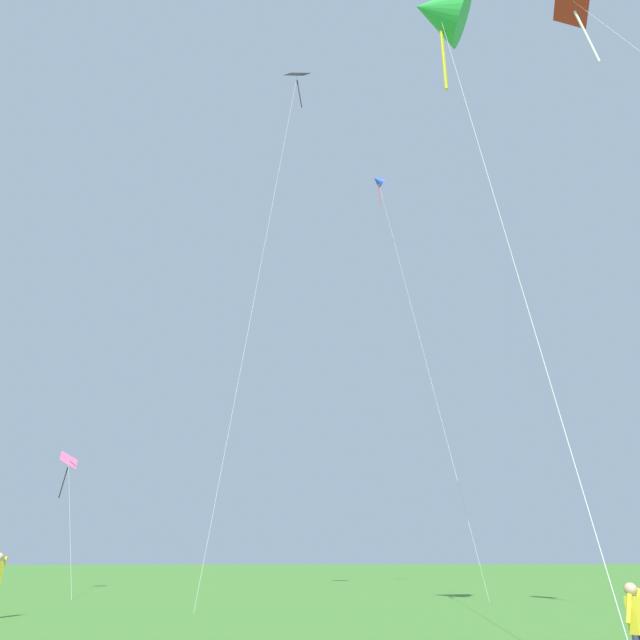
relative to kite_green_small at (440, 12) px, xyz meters
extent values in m
cone|color=green|center=(0.00, 0.00, 0.01)|extent=(2.70, 2.51, 2.44)
cylinder|color=yellow|center=(0.04, 0.09, -1.89)|extent=(0.23, 0.33, 2.20)
cylinder|color=silver|center=(-1.01, -4.02, -9.31)|extent=(2.04, 8.07, 18.29)
cube|color=black|center=(-2.78, 13.94, 9.38)|extent=(1.59, 1.10, 1.09)
cylinder|color=#3F382D|center=(-2.78, 13.94, 9.38)|extent=(0.80, 0.82, 0.51)
cylinder|color=black|center=(-2.65, 13.86, 7.93)|extent=(0.35, 0.24, 2.00)
cylinder|color=silver|center=(-4.75, 10.30, -4.59)|extent=(3.94, 7.30, 27.74)
cube|color=pink|center=(-14.25, 23.62, -11.61)|extent=(0.93, 1.19, 1.08)
cylinder|color=#3F382D|center=(-14.25, 23.62, -11.61)|extent=(0.89, 0.14, 0.63)
cylinder|color=black|center=(-14.39, 23.67, -12.86)|extent=(0.34, 0.17, 1.70)
cylinder|color=silver|center=(-12.93, 19.03, -15.08)|extent=(2.66, 9.20, 6.76)
cone|color=blue|center=(3.59, 19.75, 6.68)|extent=(1.08, 0.93, 1.05)
cylinder|color=red|center=(3.62, 19.69, 5.54)|extent=(0.12, 0.17, 1.62)
cylinder|color=silver|center=(4.03, 14.88, -5.92)|extent=(0.91, 9.74, 25.06)
cylinder|color=silver|center=(3.83, -1.85, -2.15)|extent=(0.48, 0.25, 2.06)
cube|color=yellow|center=(-0.93, -6.47, -17.60)|extent=(0.20, 0.19, 0.47)
cylinder|color=yellow|center=(-0.84, -6.44, -17.48)|extent=(0.22, 0.13, 0.44)
cylinder|color=yellow|center=(-1.02, -6.51, -17.48)|extent=(0.22, 0.13, 0.44)
sphere|color=tan|center=(-0.93, -6.47, -17.28)|extent=(0.17, 0.17, 0.17)
cylinder|color=yellow|center=(-12.20, 5.86, -17.12)|extent=(0.24, 0.28, 0.60)
sphere|color=tan|center=(-12.28, 5.75, -16.84)|extent=(0.23, 0.23, 0.23)
camera|label=1|loc=(-6.76, -14.83, -16.89)|focal=35.37mm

